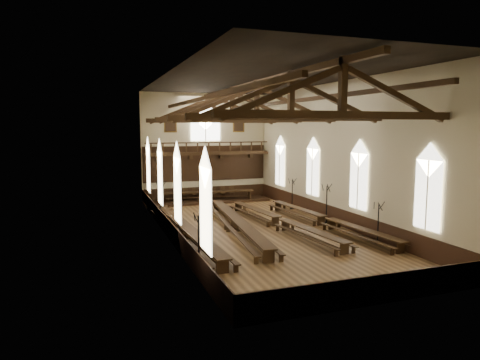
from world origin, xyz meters
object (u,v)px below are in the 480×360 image
object	(u,v)px
refectory_row_d	(326,220)
candelabrum_left_mid	(179,230)
candelabrum_left_far	(160,208)
candelabrum_right_mid	(326,211)
refectory_row_c	(280,221)
candelabrum_right_near	(378,231)
candelabrum_right_far	(292,200)
refectory_row_b	(237,222)
refectory_row_a	(185,229)
high_table	(207,193)
candelabrum_left_near	(199,251)
dais	(207,201)

from	to	relation	value
refectory_row_d	candelabrum_left_mid	size ratio (longest dim) A/B	5.75
candelabrum_left_far	candelabrum_right_mid	world-z (taller)	candelabrum_left_far
refectory_row_c	candelabrum_right_near	world-z (taller)	candelabrum_right_near
candelabrum_right_mid	candelabrum_right_far	distance (m)	5.50
candelabrum_right_near	refectory_row_b	bearing A→B (deg)	139.51
candelabrum_right_near	candelabrum_right_mid	size ratio (longest dim) A/B	0.88
candelabrum_left_far	candelabrum_right_far	size ratio (longest dim) A/B	1.11
candelabrum_left_far	refectory_row_a	bearing A→B (deg)	-84.79
refectory_row_d	candelabrum_right_far	bearing A→B (deg)	83.74
high_table	refectory_row_b	bearing A→B (deg)	-94.78
refectory_row_a	refectory_row_b	distance (m)	3.81
refectory_row_b	candelabrum_left_mid	world-z (taller)	candelabrum_left_mid
candelabrum_left_near	candelabrum_left_far	bearing A→B (deg)	90.00
refectory_row_a	dais	size ratio (longest dim) A/B	1.31
high_table	candelabrum_left_near	xyz separation A→B (m)	(-5.21, -17.69, -0.04)
candelabrum_left_far	high_table	bearing A→B (deg)	48.57
high_table	candelabrum_left_far	bearing A→B (deg)	-131.43
refectory_row_a	candelabrum_right_mid	xyz separation A→B (m)	(10.55, 0.78, 0.28)
refectory_row_d	candelabrum_right_mid	distance (m)	1.48
refectory_row_a	refectory_row_c	bearing A→B (deg)	3.10
refectory_row_c	candelabrum_left_far	distance (m)	9.20
dais	high_table	size ratio (longest dim) A/B	1.30
candelabrum_left_near	candelabrum_right_mid	world-z (taller)	candelabrum_right_mid
refectory_row_b	candelabrum_left_near	xyz separation A→B (m)	(-4.28, -6.52, 0.25)
candelabrum_left_mid	candelabrum_left_far	bearing A→B (deg)	90.00
refectory_row_d	dais	distance (m)	13.43
refectory_row_c	candelabrum_right_far	xyz separation A→B (m)	(3.87, 5.92, 0.27)
refectory_row_d	dais	xyz separation A→B (m)	(-5.15, 12.40, -0.44)
dais	candelabrum_right_near	distance (m)	18.00
candelabrum_left_mid	candelabrum_right_far	xyz separation A→B (m)	(11.10, 7.23, 0.04)
high_table	candelabrum_right_mid	world-z (taller)	candelabrum_right_mid
refectory_row_d	candelabrum_right_far	world-z (taller)	candelabrum_right_far
high_table	candelabrum_left_near	bearing A→B (deg)	-106.41
refectory_row_d	candelabrum_left_mid	xyz separation A→B (m)	(-10.36, -0.49, 0.22)
refectory_row_a	refectory_row_d	bearing A→B (deg)	-2.68
candelabrum_left_near	refectory_row_a	bearing A→B (deg)	84.54
refectory_row_b	candelabrum_left_far	distance (m)	6.79
candelabrum_right_mid	candelabrum_right_far	size ratio (longest dim) A/B	1.08
candelabrum_left_mid	candelabrum_right_mid	bearing A→B (deg)	8.85
refectory_row_b	candelabrum_right_far	distance (m)	8.77
refectory_row_b	candelabrum_right_far	world-z (taller)	candelabrum_right_far
refectory_row_d	high_table	bearing A→B (deg)	112.56
candelabrum_left_far	candelabrum_right_mid	distance (m)	12.28
refectory_row_a	refectory_row_b	xyz separation A→B (m)	(3.73, 0.77, 0.00)
refectory_row_c	candelabrum_left_far	xyz separation A→B (m)	(-7.23, 5.67, 0.35)
refectory_row_a	candelabrum_left_far	distance (m)	6.07
refectory_row_d	candelabrum_left_far	distance (m)	12.23
high_table	candelabrum_left_mid	distance (m)	13.90
refectory_row_a	candelabrum_right_near	world-z (taller)	candelabrum_right_near
dais	candelabrum_left_far	world-z (taller)	candelabrum_left_far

